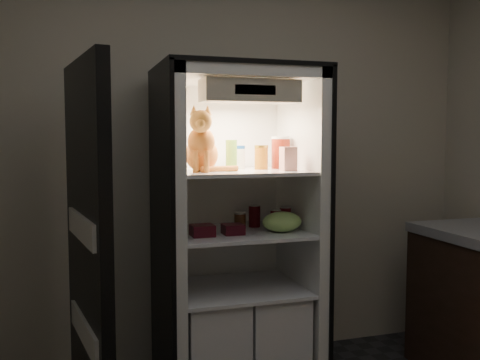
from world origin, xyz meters
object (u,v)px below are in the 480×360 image
at_px(soda_can_c, 276,220).
at_px(parmesan_shaker, 231,155).
at_px(cream_carton, 288,159).
at_px(grape_bag, 282,222).
at_px(condiment_jar, 240,220).
at_px(tabby_cat, 202,147).
at_px(soda_can_b, 285,218).
at_px(pepper_jar, 281,152).
at_px(mayo_tub, 237,157).
at_px(berry_box_right, 233,229).
at_px(refrigerator, 235,254).
at_px(soda_can_a, 254,216).
at_px(salsa_jar, 261,157).
at_px(berry_box_left, 202,230).

bearing_deg(soda_can_c, parmesan_shaker, 162.80).
relative_size(cream_carton, grape_bag, 0.58).
relative_size(cream_carton, condiment_jar, 1.40).
bearing_deg(cream_carton, parmesan_shaker, 145.98).
height_order(tabby_cat, condiment_jar, tabby_cat).
bearing_deg(soda_can_b, condiment_jar, 162.10).
bearing_deg(cream_carton, pepper_jar, 78.91).
distance_m(mayo_tub, soda_can_b, 0.46).
relative_size(soda_can_b, berry_box_right, 1.12).
height_order(soda_can_b, berry_box_right, soda_can_b).
distance_m(refrigerator, tabby_cat, 0.68).
bearing_deg(soda_can_b, grape_bag, -120.82).
relative_size(mayo_tub, soda_can_b, 1.09).
bearing_deg(parmesan_shaker, soda_can_a, 17.60).
xyz_separation_m(tabby_cat, soda_can_a, (0.36, 0.15, -0.42)).
height_order(parmesan_shaker, berry_box_right, parmesan_shaker).
distance_m(salsa_jar, soda_can_b, 0.39).
relative_size(cream_carton, soda_can_a, 1.02).
bearing_deg(berry_box_right, parmesan_shaker, 76.63).
bearing_deg(berry_box_right, mayo_tub, 68.04).
relative_size(refrigerator, cream_carton, 14.08).
height_order(mayo_tub, pepper_jar, pepper_jar).
height_order(soda_can_a, berry_box_left, soda_can_a).
bearing_deg(pepper_jar, condiment_jar, 179.18).
xyz_separation_m(pepper_jar, soda_can_b, (-0.00, -0.08, -0.38)).
bearing_deg(condiment_jar, soda_can_a, 8.92).
height_order(refrigerator, berry_box_left, refrigerator).
bearing_deg(soda_can_b, parmesan_shaker, 171.66).
xyz_separation_m(parmesan_shaker, mayo_tub, (0.07, 0.11, -0.02)).
bearing_deg(soda_can_c, berry_box_left, -171.53).
bearing_deg(mayo_tub, parmesan_shaker, -121.48).
bearing_deg(cream_carton, mayo_tub, 124.77).
relative_size(parmesan_shaker, soda_can_b, 1.37).
bearing_deg(soda_can_a, tabby_cat, -157.08).
relative_size(tabby_cat, condiment_jar, 3.77).
height_order(cream_carton, soda_can_c, cream_carton).
distance_m(soda_can_a, soda_can_b, 0.19).
xyz_separation_m(grape_bag, berry_box_left, (-0.46, 0.01, -0.03)).
distance_m(pepper_jar, berry_box_left, 0.69).
height_order(parmesan_shaker, mayo_tub, parmesan_shaker).
distance_m(refrigerator, pepper_jar, 0.66).
distance_m(mayo_tub, berry_box_right, 0.48).
bearing_deg(salsa_jar, cream_carton, -58.28).
xyz_separation_m(refrigerator, soda_can_c, (0.22, -0.10, 0.21)).
height_order(parmesan_shaker, condiment_jar, parmesan_shaker).
height_order(salsa_jar, grape_bag, salsa_jar).
relative_size(salsa_jar, cream_carton, 1.05).
xyz_separation_m(soda_can_a, soda_can_c, (0.09, -0.13, -0.01)).
xyz_separation_m(salsa_jar, soda_can_b, (0.14, -0.02, -0.36)).
height_order(refrigerator, soda_can_a, refrigerator).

